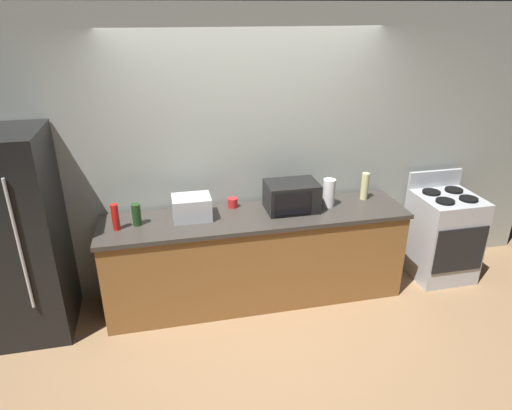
# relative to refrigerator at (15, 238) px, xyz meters

# --- Properties ---
(ground_plane) EXTENTS (8.00, 8.00, 0.00)m
(ground_plane) POSITION_rel_refrigerator_xyz_m (2.05, -0.40, -0.90)
(ground_plane) COLOR #93704C
(back_wall) EXTENTS (6.40, 0.10, 2.70)m
(back_wall) POSITION_rel_refrigerator_xyz_m (2.05, 0.41, 0.45)
(back_wall) COLOR #9EA399
(back_wall) RESTS_ON ground_plane
(counter_run) EXTENTS (2.84, 0.64, 0.90)m
(counter_run) POSITION_rel_refrigerator_xyz_m (2.05, 0.00, -0.45)
(counter_run) COLOR brown
(counter_run) RESTS_ON ground_plane
(refrigerator) EXTENTS (0.72, 0.73, 1.80)m
(refrigerator) POSITION_rel_refrigerator_xyz_m (0.00, 0.00, 0.00)
(refrigerator) COLOR black
(refrigerator) RESTS_ON ground_plane
(stove_range) EXTENTS (0.60, 0.61, 1.08)m
(stove_range) POSITION_rel_refrigerator_xyz_m (4.05, 0.00, -0.44)
(stove_range) COLOR #B7BABF
(stove_range) RESTS_ON ground_plane
(microwave) EXTENTS (0.48, 0.35, 0.27)m
(microwave) POSITION_rel_refrigerator_xyz_m (2.40, 0.05, 0.13)
(microwave) COLOR black
(microwave) RESTS_ON counter_run
(toaster_oven) EXTENTS (0.34, 0.26, 0.21)m
(toaster_oven) POSITION_rel_refrigerator_xyz_m (1.47, 0.06, 0.10)
(toaster_oven) COLOR #B7BABF
(toaster_oven) RESTS_ON counter_run
(paper_towel_roll) EXTENTS (0.12, 0.12, 0.27)m
(paper_towel_roll) POSITION_rel_refrigerator_xyz_m (2.77, 0.05, 0.13)
(paper_towel_roll) COLOR white
(paper_towel_roll) RESTS_ON counter_run
(bottle_hot_sauce) EXTENTS (0.06, 0.06, 0.23)m
(bottle_hot_sauce) POSITION_rel_refrigerator_xyz_m (0.82, -0.02, 0.12)
(bottle_hot_sauce) COLOR red
(bottle_hot_sauce) RESTS_ON counter_run
(bottle_wine) EXTENTS (0.08, 0.08, 0.20)m
(bottle_wine) POSITION_rel_refrigerator_xyz_m (0.99, 0.03, 0.10)
(bottle_wine) COLOR #1E3F19
(bottle_wine) RESTS_ON counter_run
(bottle_vinegar) EXTENTS (0.07, 0.07, 0.27)m
(bottle_vinegar) POSITION_rel_refrigerator_xyz_m (3.18, 0.14, 0.13)
(bottle_vinegar) COLOR beige
(bottle_vinegar) RESTS_ON counter_run
(mug_red) EXTENTS (0.09, 0.09, 0.09)m
(mug_red) POSITION_rel_refrigerator_xyz_m (1.87, 0.22, 0.04)
(mug_red) COLOR red
(mug_red) RESTS_ON counter_run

